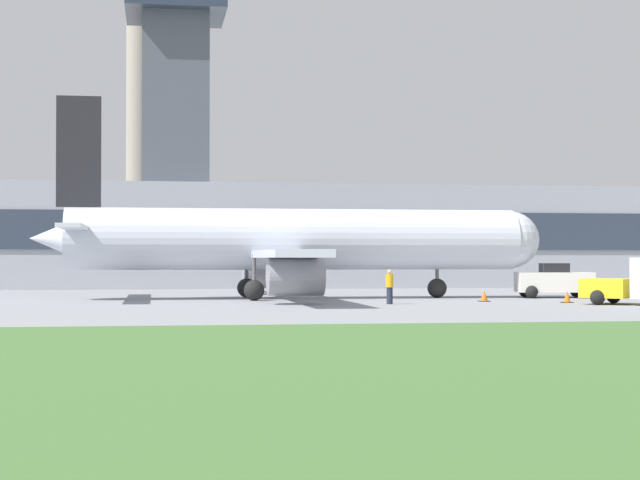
{
  "coord_description": "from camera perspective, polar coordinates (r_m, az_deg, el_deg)",
  "views": [
    {
      "loc": [
        -6.27,
        -51.62,
        2.14
      ],
      "look_at": [
        2.57,
        5.1,
        3.15
      ],
      "focal_mm": 60.0,
      "sensor_mm": 36.0,
      "label": 1
    }
  ],
  "objects": [
    {
      "name": "traffic_cone_near_nose",
      "position": [
        53.41,
        13.04,
        -2.99
      ],
      "size": [
        0.52,
        0.52,
        0.58
      ],
      "color": "black",
      "rests_on": "ground_plane"
    },
    {
      "name": "pushback_tug",
      "position": [
        59.98,
        12.38,
        -2.21
      ],
      "size": [
        4.32,
        2.88,
        1.89
      ],
      "color": "white",
      "rests_on": "ground_plane"
    },
    {
      "name": "terminal_building",
      "position": [
        80.92,
        -4.79,
        0.97
      ],
      "size": [
        62.46,
        11.7,
        24.3
      ],
      "color": "#9EA3AD",
      "rests_on": "ground_plane"
    },
    {
      "name": "airplane",
      "position": [
        57.16,
        -1.79,
        -0.07
      ],
      "size": [
        27.45,
        25.02,
        10.62
      ],
      "color": "silver",
      "rests_on": "ground_plane"
    },
    {
      "name": "ground_plane",
      "position": [
        52.05,
        -1.93,
        -3.36
      ],
      "size": [
        400.0,
        400.0,
        0.0
      ],
      "primitive_type": "plane",
      "color": "gray"
    },
    {
      "name": "ground_crew_person",
      "position": [
        50.47,
        3.73,
        -2.49
      ],
      "size": [
        0.5,
        0.5,
        1.63
      ],
      "color": "#23283D",
      "rests_on": "ground_plane"
    },
    {
      "name": "grass_strip",
      "position": [
        16.51,
        13.7,
        -8.33
      ],
      "size": [
        240.0,
        37.0,
        0.06
      ],
      "color": "#426B33",
      "rests_on": "ground_plane"
    },
    {
      "name": "smokestack_left",
      "position": [
        108.05,
        -9.59,
        9.95
      ],
      "size": [
        3.01,
        3.01,
        45.04
      ],
      "color": "gray",
      "rests_on": "ground_plane"
    },
    {
      "name": "traffic_cone_wingtip",
      "position": [
        54.13,
        8.74,
        -2.98
      ],
      "size": [
        0.55,
        0.55,
        0.58
      ],
      "color": "black",
      "rests_on": "ground_plane"
    }
  ]
}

